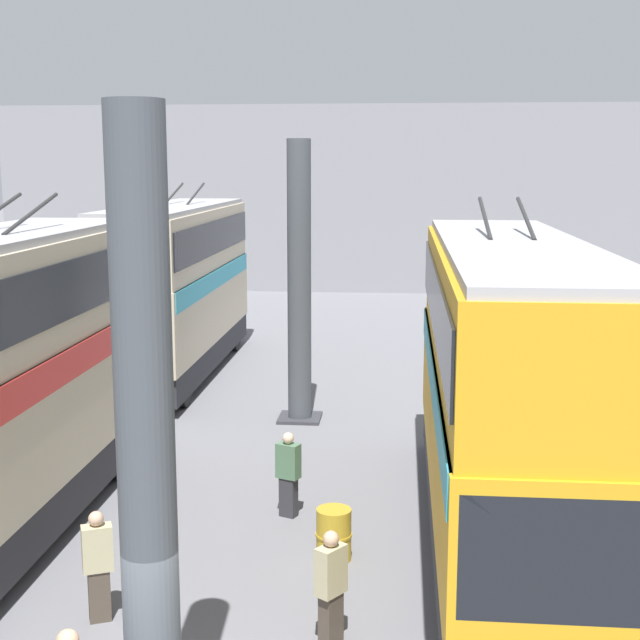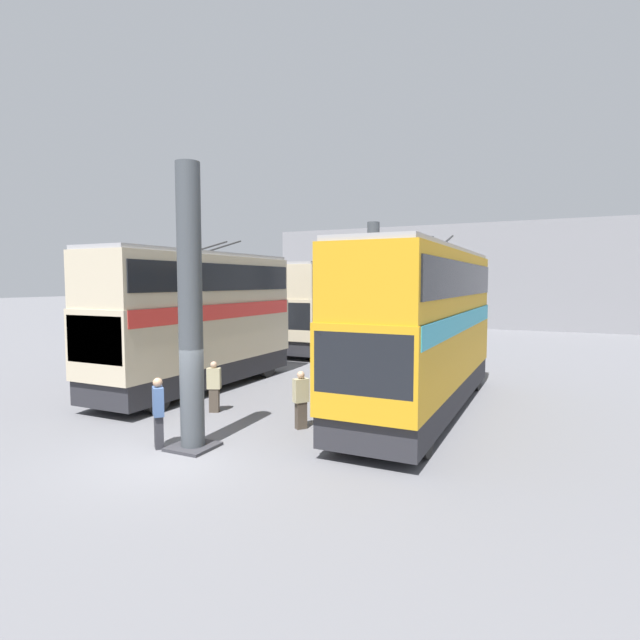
# 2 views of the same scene
# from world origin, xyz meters

# --- Properties ---
(ground_plane) EXTENTS (240.00, 240.00, 0.00)m
(ground_plane) POSITION_xyz_m (0.00, 0.00, 0.00)
(ground_plane) COLOR slate
(depot_back_wall) EXTENTS (0.50, 36.00, 9.30)m
(depot_back_wall) POSITION_xyz_m (37.12, 0.00, 4.65)
(depot_back_wall) COLOR gray
(depot_back_wall) RESTS_ON ground_plane
(support_column_near) EXTENTS (1.06, 1.06, 7.01)m
(support_column_near) POSITION_xyz_m (0.81, 0.00, 3.38)
(support_column_near) COLOR #42474C
(support_column_near) RESTS_ON ground_plane
(support_column_far) EXTENTS (1.06, 1.06, 7.01)m
(support_column_far) POSITION_xyz_m (14.15, 0.00, 3.38)
(support_column_far) COLOR #42474C
(support_column_far) RESTS_ON ground_plane
(bus_left_far) EXTENTS (11.15, 2.54, 5.80)m
(bus_left_far) POSITION_xyz_m (6.80, -4.30, 2.95)
(bus_left_far) COLOR black
(bus_left_far) RESTS_ON ground_plane
(bus_right_near) EXTENTS (9.62, 2.54, 5.87)m
(bus_right_near) POSITION_xyz_m (6.36, 4.30, 2.99)
(bus_right_near) COLOR black
(bus_right_near) RESTS_ON ground_plane
(bus_right_far) EXTENTS (10.33, 2.54, 5.80)m
(bus_right_far) POSITION_xyz_m (18.80, 4.30, 2.95)
(bus_right_far) COLOR black
(bus_right_far) RESTS_ON ground_plane
(person_by_left_row) EXTENTS (0.48, 0.44, 1.64)m
(person_by_left_row) POSITION_xyz_m (3.45, -1.65, 0.87)
(person_by_left_row) COLOR #473D33
(person_by_left_row) RESTS_ON ground_plane
(person_aisle_midway) EXTENTS (0.39, 0.48, 1.60)m
(person_aisle_midway) POSITION_xyz_m (7.87, -0.52, 0.84)
(person_aisle_midway) COLOR #2D2D33
(person_aisle_midway) RESTS_ON ground_plane
(person_by_right_row) EXTENTS (0.39, 0.48, 1.63)m
(person_by_right_row) POSITION_xyz_m (3.85, 1.67, 0.86)
(person_by_right_row) COLOR #473D33
(person_by_right_row) RESTS_ON ground_plane
(person_aisle_foreground) EXTENTS (0.46, 0.48, 1.78)m
(person_aisle_foreground) POSITION_xyz_m (0.45, 0.77, 0.95)
(person_aisle_foreground) COLOR #2D2D33
(person_aisle_foreground) RESTS_ON ground_plane
(oil_drum) EXTENTS (0.60, 0.60, 0.86)m
(oil_drum) POSITION_xyz_m (6.14, -1.49, 0.43)
(oil_drum) COLOR #B28E23
(oil_drum) RESTS_ON ground_plane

